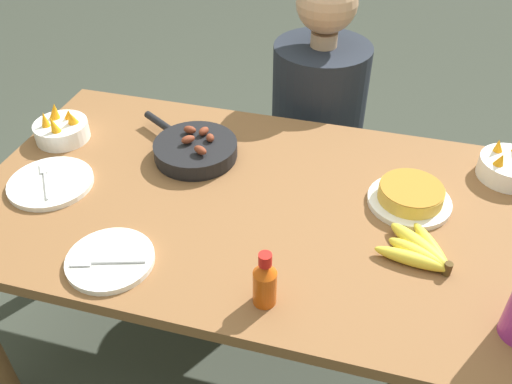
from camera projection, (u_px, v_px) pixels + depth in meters
The scene contains 11 objects.
ground_plane at pixel (256, 354), 1.96m from camera, with size 14.00×14.00×0.00m, color #383D33.
dining_table at pixel (256, 226), 1.56m from camera, with size 1.58×0.90×0.72m.
banana_bunch at pixel (420, 251), 1.32m from camera, with size 0.20×0.17×0.04m.
skillet at pixel (195, 149), 1.65m from camera, with size 0.35×0.28×0.08m.
frittata_plate_center at pixel (410, 196), 1.47m from camera, with size 0.23×0.23×0.06m.
empty_plate_near_front at pixel (51, 183), 1.55m from camera, with size 0.24×0.24×0.02m.
empty_plate_far_left at pixel (110, 260), 1.31m from camera, with size 0.21×0.21×0.02m.
fruit_bowl_mango at pixel (61, 129), 1.72m from camera, with size 0.17×0.17×0.11m.
fruit_bowl_citrus at pixel (510, 167), 1.56m from camera, with size 0.18×0.18×0.11m.
hot_sauce_bottle at pixel (265, 282), 1.18m from camera, with size 0.05×0.05×0.15m.
person_figure at pixel (315, 146), 2.16m from camera, with size 0.39×0.39×1.15m.
Camera 1 is at (0.30, -1.11, 1.69)m, focal length 38.00 mm.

